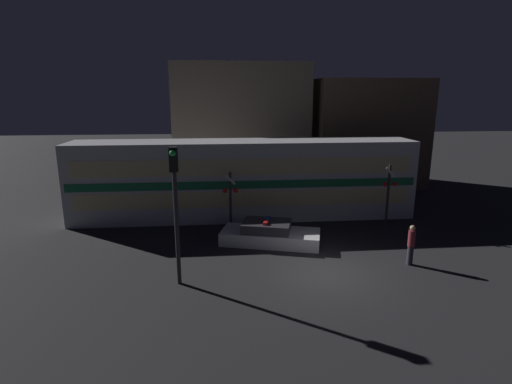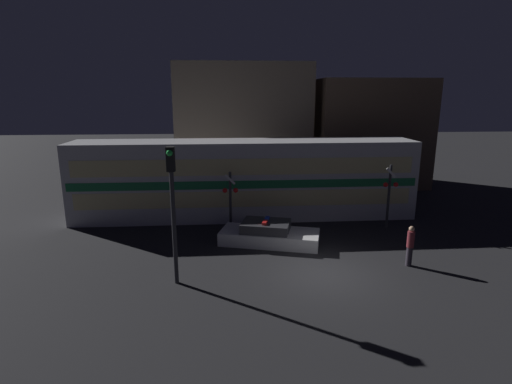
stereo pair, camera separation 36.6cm
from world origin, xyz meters
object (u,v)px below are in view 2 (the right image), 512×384
Objects in this scene: pedestrian at (410,246)px; crossing_signal_near at (389,192)px; traffic_light_corner at (173,199)px; train at (245,179)px; police_car at (269,234)px.

pedestrian is 0.51× the size of crossing_signal_near.
traffic_light_corner reaches higher than pedestrian.
traffic_light_corner is (-3.08, -8.58, 1.11)m from train.
police_car is at bearing -164.75° from crossing_signal_near.
crossing_signal_near is (7.69, -2.77, -0.26)m from train.
pedestrian reaches higher than police_car.
crossing_signal_near is at bearing 28.34° from traffic_light_corner.
train is 11.15× the size of pedestrian.
traffic_light_corner is (-10.77, -5.81, 1.36)m from crossing_signal_near.
train is at bearing 160.15° from crossing_signal_near.
pedestrian is at bearing -101.86° from crossing_signal_near.
traffic_light_corner is (-4.03, -3.97, 2.93)m from police_car.
crossing_signal_near is 12.31m from traffic_light_corner.
crossing_signal_near reaches higher than police_car.
police_car is 7.15m from crossing_signal_near.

